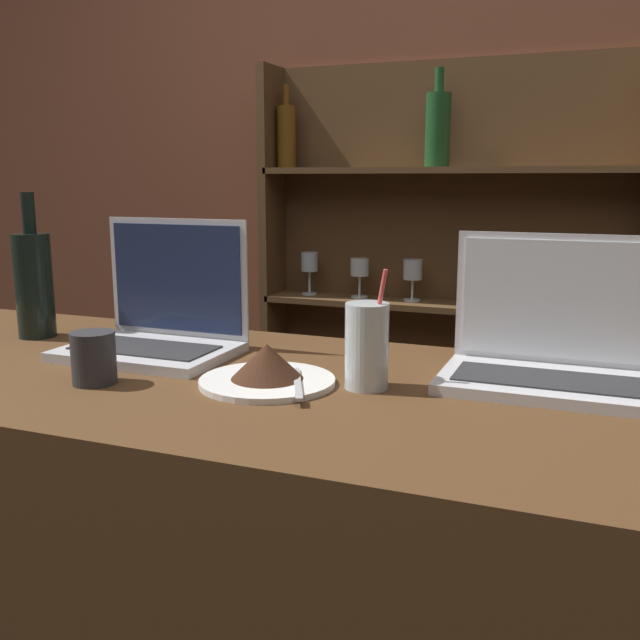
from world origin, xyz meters
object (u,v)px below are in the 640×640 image
laptop_near (160,322)px  cake_plate (267,369)px  water_glass (367,346)px  laptop_far (551,350)px  wine_bottle_dark (34,283)px  coffee_cup (94,358)px

laptop_near → cake_plate: bearing=-23.6°
laptop_near → water_glass: bearing=-10.9°
cake_plate → laptop_far: bearing=22.6°
laptop_far → cake_plate: bearing=-157.4°
laptop_far → cake_plate: laptop_far is taller
laptop_near → wine_bottle_dark: size_ratio=1.03×
water_glass → wine_bottle_dark: bearing=172.3°
laptop_far → cake_plate: 0.46m
laptop_far → laptop_near: bearing=-175.9°
water_glass → laptop_near: bearing=169.1°
wine_bottle_dark → water_glass: bearing=-7.7°
water_glass → wine_bottle_dark: wine_bottle_dark is taller
cake_plate → coffee_cup: 0.28m
cake_plate → wine_bottle_dark: bearing=166.6°
laptop_far → water_glass: 0.30m
laptop_near → laptop_far: 0.71m
wine_bottle_dark → coffee_cup: size_ratio=3.52×
laptop_far → wine_bottle_dark: bearing=-178.2°
laptop_near → coffee_cup: bearing=-84.0°
laptop_near → cake_plate: 0.31m
laptop_near → water_glass: laptop_near is taller
wine_bottle_dark → coffee_cup: (0.34, -0.24, -0.07)m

